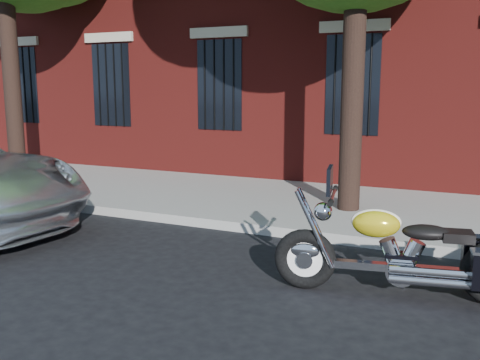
% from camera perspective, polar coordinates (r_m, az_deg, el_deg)
% --- Properties ---
extents(ground, '(120.00, 120.00, 0.00)m').
position_cam_1_polar(ground, '(6.69, 1.32, -9.09)').
color(ground, black).
rests_on(ground, ground).
extents(curb, '(40.00, 0.16, 0.15)m').
position_cam_1_polar(curb, '(7.89, 5.32, -5.56)').
color(curb, gray).
rests_on(curb, ground).
extents(sidewalk, '(40.00, 3.60, 0.15)m').
position_cam_1_polar(sidewalk, '(9.63, 9.05, -2.78)').
color(sidewalk, gray).
rests_on(sidewalk, ground).
extents(motorcycle, '(2.70, 1.07, 1.35)m').
position_cam_1_polar(motorcycle, '(5.83, 17.70, -7.74)').
color(motorcycle, black).
rests_on(motorcycle, ground).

